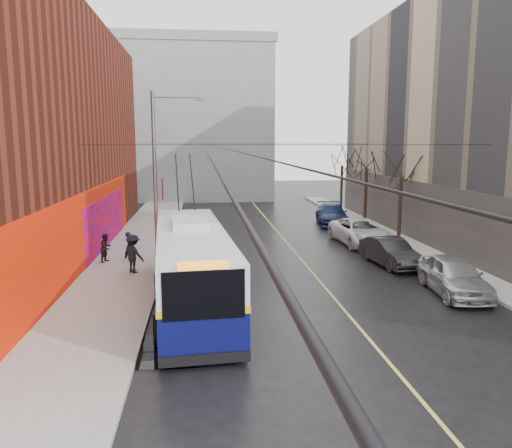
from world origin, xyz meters
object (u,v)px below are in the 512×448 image
Objects in this scene: pedestrian_a at (129,246)px; following_car at (196,226)px; parked_car_c at (361,232)px; tree_near at (402,166)px; pedestrian_b at (106,248)px; tree_mid at (367,158)px; streetlight_pole at (158,176)px; tree_far at (342,157)px; trolleybus at (192,264)px; parked_car_a at (454,275)px; parked_car_d at (332,214)px; parked_car_b at (390,252)px; pedestrian_c at (133,254)px.

following_car is at bearing -40.73° from pedestrian_a.
parked_car_c is 11.21m from following_car.
tree_near reaches higher than pedestrian_b.
parked_car_c is (-2.86, -7.72, -4.44)m from tree_mid.
tree_far is at bearing 52.88° from streetlight_pole.
trolleybus is 2.16× the size of parked_car_c.
trolleybus is at bearing -94.34° from following_car.
parked_car_d is at bearing 97.05° from parked_car_a.
tree_mid is 1.49× the size of parked_car_b.
pedestrian_c is at bearing -159.14° from parked_car_c.
tree_near is 18.23m from pedestrian_c.
pedestrian_c is at bearing -126.17° from parked_car_d.
parked_car_b is 13.71m from parked_car_d.
pedestrian_a is 1.20m from pedestrian_b.
following_car is 8.03m from pedestrian_a.
tree_mid is 9.35m from parked_car_c.
streetlight_pole is at bearing -103.85° from pedestrian_c.
streetlight_pole reaches higher than tree_mid.
tree_near is at bearing -119.40° from pedestrian_c.
parked_car_c is at bearing -101.00° from tree_far.
streetlight_pole reaches higher than following_car.
parked_car_d is 3.61× the size of pedestrian_a.
trolleybus is 14.74m from following_car.
parked_car_d is (-2.65, -6.71, -4.34)m from tree_far.
pedestrian_b reaches higher than parked_car_c.
parked_car_c reaches higher than parked_car_d.
tree_far is at bearing 90.00° from tree_near.
trolleybus is 6.65× the size of pedestrian_c.
trolleybus is at bearing -173.80° from parked_car_a.
parked_car_a is at bearing -100.84° from tree_near.
tree_mid reaches higher than pedestrian_c.
parked_car_b is 13.33m from pedestrian_c.
trolleybus reaches higher than parked_car_a.
parked_car_c is 3.82× the size of pedestrian_a.
tree_far is (0.00, 7.00, -0.11)m from tree_mid.
streetlight_pole is at bearing 170.26° from parked_car_b.
pedestrian_a is at bearing -146.70° from tree_mid.
parked_car_d is at bearing 173.66° from tree_mid.
tree_mid reaches higher than parked_car_a.
tree_mid is 3.50× the size of pedestrian_c.
following_car is at bearing -163.53° from tree_mid.
parked_car_c is (10.58, 10.96, -0.84)m from trolleybus.
streetlight_pole is 10.06m from following_car.
following_car is at bearing -68.99° from pedestrian_c.
parked_car_d is (10.80, 18.97, -0.85)m from trolleybus.
parked_car_a is 0.88× the size of parked_car_d.
pedestrian_b is at bearing -134.44° from tree_far.
parked_car_a is 1.10× the size of following_car.
streetlight_pole is 4.71m from pedestrian_a.
tree_far is 1.18× the size of parked_car_d.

